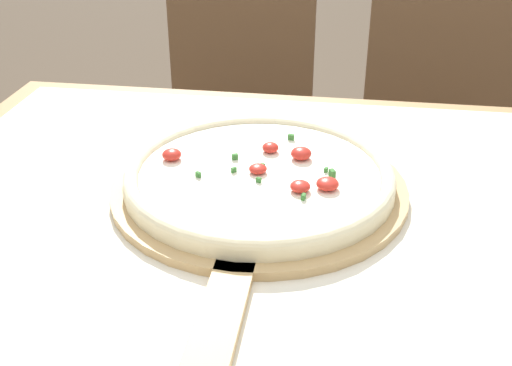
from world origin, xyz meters
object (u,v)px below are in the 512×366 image
at_px(pizza_peel, 257,196).
at_px(chair_left, 237,119).
at_px(pizza, 260,176).
at_px(chair_right, 438,131).

relative_size(pizza_peel, chair_left, 0.71).
relative_size(pizza_peel, pizza, 1.72).
bearing_deg(pizza_peel, chair_right, 66.81).
distance_m(pizza_peel, pizza, 0.03).
relative_size(pizza, chair_left, 0.41).
height_order(pizza_peel, pizza, pizza).
bearing_deg(chair_left, chair_right, -1.16).
bearing_deg(pizza_peel, chair_left, 102.20).
distance_m(pizza, chair_left, 0.83).
relative_size(chair_left, chair_right, 1.00).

